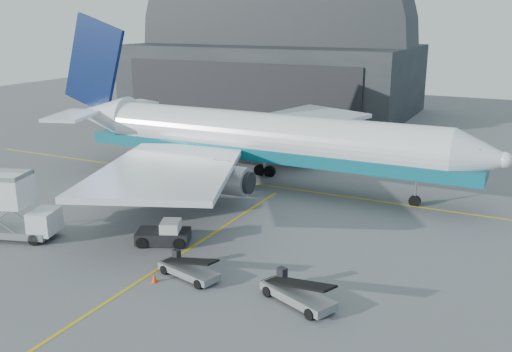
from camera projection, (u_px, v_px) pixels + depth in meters
The scene contains 9 objects.
ground at pixel (172, 260), 40.86m from camera, with size 200.00×200.00×0.00m, color #565659.
taxi_lines at pixel (251, 209), 51.79m from camera, with size 80.00×42.12×0.02m.
hangar at pixel (273, 58), 103.73m from camera, with size 50.00×28.30×28.00m.
airliner at pixel (251, 137), 58.59m from camera, with size 49.65×48.14×17.42m.
catering_truck at pixel (8, 207), 44.42m from camera, with size 7.68×4.72×4.96m.
pushback_tug at pixel (165, 235), 43.79m from camera, with size 4.56×3.63×1.85m.
belt_loader_a at pixel (188, 269), 38.07m from camera, with size 4.95×2.63×1.85m.
belt_loader_b at pixel (297, 293), 34.61m from camera, with size 5.39×3.58×2.05m.
traffic_cone at pixel (154, 278), 37.46m from camera, with size 0.40×0.40×0.58m.
Camera 1 is at (22.20, -31.09, 16.84)m, focal length 40.00 mm.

